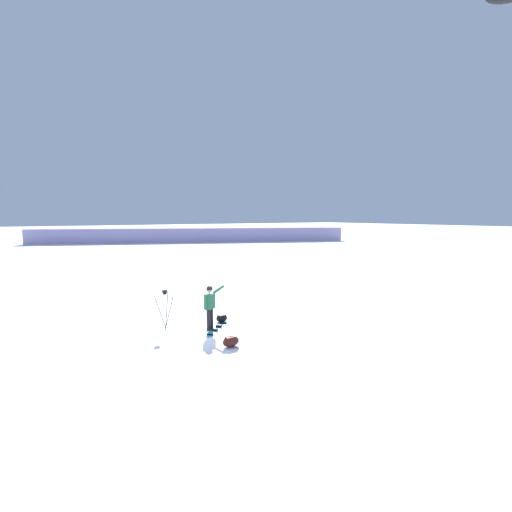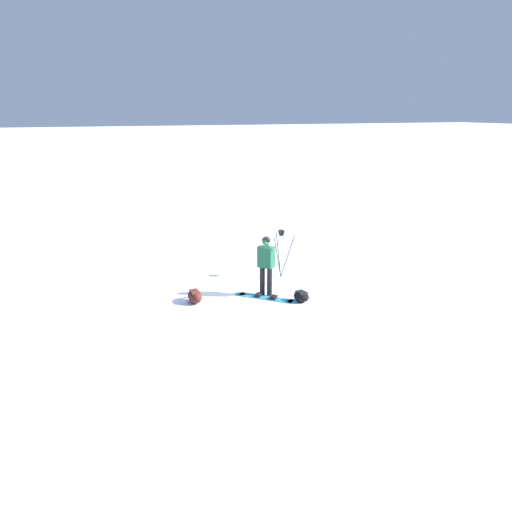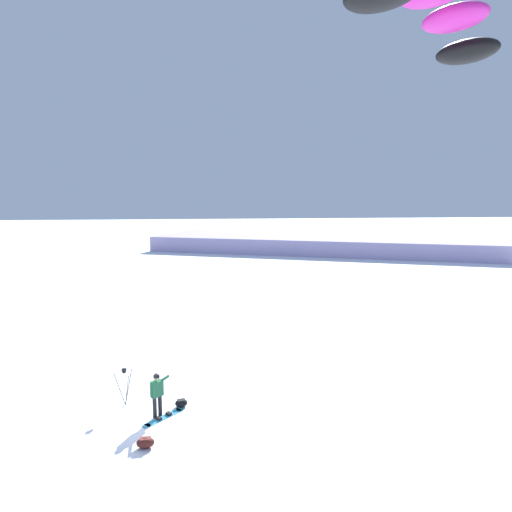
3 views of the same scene
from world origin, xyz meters
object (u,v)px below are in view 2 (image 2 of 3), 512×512
camera_tripod (281,244)px  gear_bag_large (195,296)px  snowboarder (266,260)px  gear_bag_small (301,296)px  snowboard (266,297)px

camera_tripod → gear_bag_large: bearing=-159.8°
snowboarder → gear_bag_small: size_ratio=3.19×
snowboard → gear_bag_small: bearing=-38.2°
gear_bag_large → camera_tripod: (2.97, 1.10, 0.83)m
snowboarder → gear_bag_small: snowboarder is taller
snowboarder → gear_bag_large: snowboarder is taller
snowboard → gear_bag_small: (0.74, -0.58, 0.12)m
snowboarder → snowboard: 0.98m
snowboard → camera_tripod: bearing=52.5°
snowboarder → gear_bag_large: (-1.90, 0.20, -0.80)m
snowboard → gear_bag_large: size_ratio=2.48×
snowboarder → snowboard: snowboarder is taller
snowboard → gear_bag_large: (-1.81, 0.41, 0.16)m
gear_bag_small → snowboard: bearing=141.8°
gear_bag_large → camera_tripod: 3.27m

